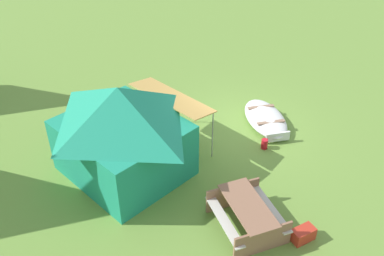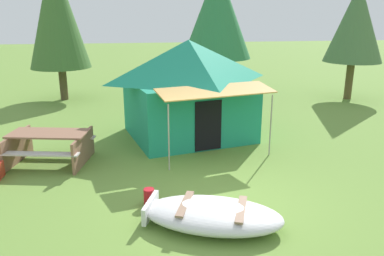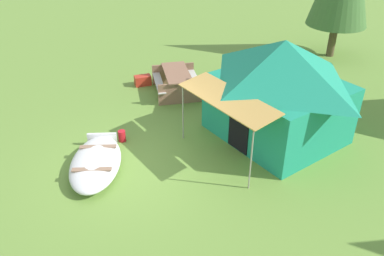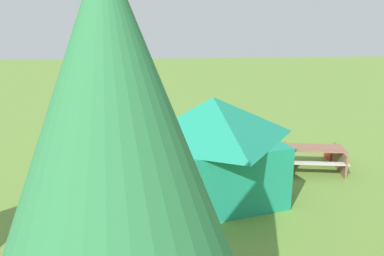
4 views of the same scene
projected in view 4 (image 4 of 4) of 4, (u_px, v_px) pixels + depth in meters
ground_plane at (194, 150)px, 14.91m from camera, size 80.00×80.00×0.00m
beached_rowboat at (199, 137)px, 15.89m from camera, size 2.77×2.03×0.42m
canvas_cabin_tent at (212, 147)px, 10.55m from camera, size 4.19×4.61×2.87m
picnic_table at (314, 156)px, 12.80m from camera, size 2.14×1.87×0.79m
cooler_box at (332, 154)px, 13.90m from camera, size 0.36×0.61×0.36m
fuel_can at (229, 144)px, 15.11m from camera, size 0.26×0.26×0.33m
pine_tree_back_left at (113, 142)px, 4.02m from camera, size 3.02×3.02×5.53m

